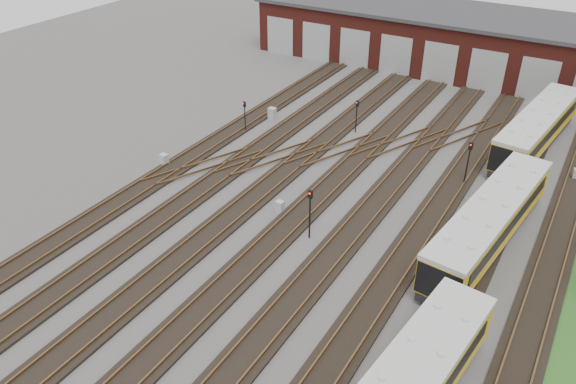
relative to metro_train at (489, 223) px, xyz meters
The scene contains 13 objects.
ground 12.29m from the metro_train, 145.48° to the right, with size 120.00×120.00×0.00m, color #423F3D.
track_network 12.09m from the metro_train, 148.25° to the right, with size 30.40×70.00×0.33m.
maintenance_shed 34.60m from the metro_train, 106.83° to the left, with size 51.00×12.50×6.35m.
metro_train is the anchor object (origin of this frame).
signal_mast_0 23.86m from the metro_train, 164.51° to the left, with size 0.28×0.26×2.89m.
signal_mast_1 11.28m from the metro_train, 154.66° to the right, with size 0.29×0.27×3.65m.
signal_mast_2 18.32m from the metro_train, 141.74° to the left, with size 0.28×0.26×3.03m.
signal_mast_3 7.97m from the metro_train, 114.97° to the left, with size 0.29×0.28×3.58m.
relay_cabinet_0 25.14m from the metro_train, behind, with size 0.60×0.50×1.01m, color #A2A5A7.
relay_cabinet_1 24.51m from the metro_train, 156.08° to the left, with size 0.67×0.56×1.12m, color #A2A5A7.
relay_cabinet_2 13.90m from the metro_train, 166.46° to the right, with size 0.54×0.45×0.90m, color #A2A5A7.
relay_cabinet_3 10.67m from the metro_train, 92.62° to the left, with size 0.57×0.48×0.95m, color #A2A5A7.
relay_cabinet_4 13.06m from the metro_train, 72.72° to the left, with size 0.54×0.45×0.90m, color #A2A5A7.
Camera 1 is at (13.96, -24.38, 22.06)m, focal length 35.00 mm.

